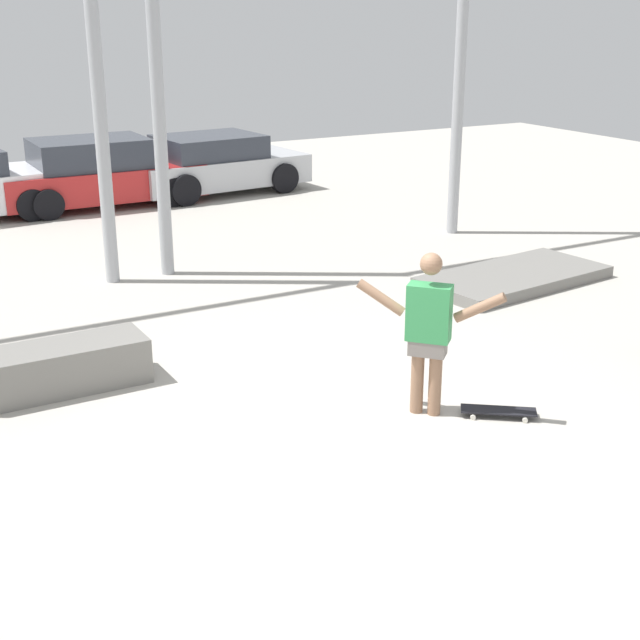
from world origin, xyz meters
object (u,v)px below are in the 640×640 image
object	(u,v)px
skateboard	(499,411)
parked_car_red	(97,174)
grind_box	(62,367)
manual_pad	(514,277)
skateboarder	(428,327)
parked_car_silver	(214,164)

from	to	relation	value
skateboard	parked_car_red	world-z (taller)	parked_car_red
skateboard	grind_box	size ratio (longest dim) A/B	0.40
manual_pad	skateboard	bearing A→B (deg)	-132.44
skateboarder	manual_pad	bearing A→B (deg)	86.53
skateboard	parked_car_silver	bearing A→B (deg)	117.32
skateboarder	manual_pad	world-z (taller)	skateboarder
parked_car_silver	parked_car_red	bearing A→B (deg)	176.74
parked_car_red	parked_car_silver	distance (m)	2.65
skateboard	manual_pad	size ratio (longest dim) A/B	0.25
skateboarder	grind_box	bearing A→B (deg)	-170.37
parked_car_silver	skateboard	bearing A→B (deg)	-104.40
skateboarder	parked_car_red	xyz separation A→B (m)	(-0.10, 11.56, -0.27)
skateboarder	parked_car_red	world-z (taller)	skateboarder
manual_pad	skateboarder	bearing A→B (deg)	-141.10
manual_pad	parked_car_silver	xyz separation A→B (m)	(-1.25, 8.58, 0.54)
skateboarder	skateboard	distance (m)	1.14
skateboarder	skateboard	size ratio (longest dim) A/B	2.31
skateboarder	grind_box	distance (m)	3.97
skateboarder	parked_car_silver	size ratio (longest dim) A/B	0.42
grind_box	manual_pad	distance (m)	6.91
manual_pad	parked_car_silver	size ratio (longest dim) A/B	0.72
parked_car_silver	grind_box	bearing A→B (deg)	-126.56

